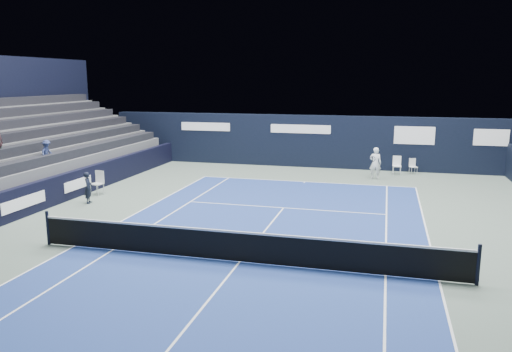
{
  "coord_description": "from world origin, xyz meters",
  "views": [
    {
      "loc": [
        3.93,
        -13.16,
        5.25
      ],
      "look_at": [
        -1.16,
        6.35,
        1.3
      ],
      "focal_mm": 35.0,
      "sensor_mm": 36.0,
      "label": 1
    }
  ],
  "objects_px": {
    "folding_chair_back_a": "(397,164)",
    "tennis_player": "(375,163)",
    "line_judge_chair": "(98,181)",
    "folding_chair_back_b": "(413,165)",
    "tennis_net": "(239,246)"
  },
  "relations": [
    {
      "from": "folding_chair_back_a",
      "to": "folding_chair_back_b",
      "type": "relative_size",
      "value": 1.19
    },
    {
      "from": "folding_chair_back_a",
      "to": "folding_chair_back_b",
      "type": "height_order",
      "value": "folding_chair_back_a"
    },
    {
      "from": "folding_chair_back_b",
      "to": "line_judge_chair",
      "type": "bearing_deg",
      "value": -168.75
    },
    {
      "from": "folding_chair_back_b",
      "to": "tennis_player",
      "type": "distance_m",
      "value": 2.89
    },
    {
      "from": "folding_chair_back_a",
      "to": "tennis_player",
      "type": "distance_m",
      "value": 2.03
    },
    {
      "from": "line_judge_chair",
      "to": "tennis_player",
      "type": "relative_size",
      "value": 0.64
    },
    {
      "from": "line_judge_chair",
      "to": "tennis_player",
      "type": "height_order",
      "value": "tennis_player"
    },
    {
      "from": "tennis_net",
      "to": "folding_chair_back_a",
      "type": "bearing_deg",
      "value": 73.17
    },
    {
      "from": "folding_chair_back_a",
      "to": "tennis_player",
      "type": "bearing_deg",
      "value": -127.54
    },
    {
      "from": "tennis_net",
      "to": "folding_chair_back_b",
      "type": "bearing_deg",
      "value": 70.67
    },
    {
      "from": "tennis_net",
      "to": "line_judge_chair",
      "type": "bearing_deg",
      "value": 142.56
    },
    {
      "from": "folding_chair_back_a",
      "to": "folding_chair_back_b",
      "type": "distance_m",
      "value": 0.96
    },
    {
      "from": "line_judge_chair",
      "to": "tennis_net",
      "type": "xyz_separation_m",
      "value": [
        8.76,
        -6.7,
        -0.11
      ]
    },
    {
      "from": "folding_chair_back_b",
      "to": "tennis_net",
      "type": "xyz_separation_m",
      "value": [
        -5.49,
        -15.65,
        0.02
      ]
    },
    {
      "from": "folding_chair_back_b",
      "to": "tennis_player",
      "type": "relative_size",
      "value": 0.51
    }
  ]
}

